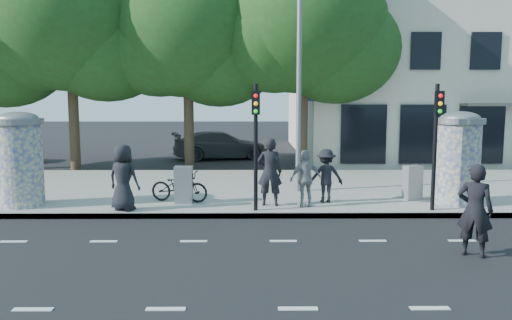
{
  "coord_description": "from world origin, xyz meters",
  "views": [
    {
      "loc": [
        -0.69,
        -9.4,
        3.16
      ],
      "look_at": [
        -0.59,
        3.5,
        1.57
      ],
      "focal_mm": 35.0,
      "sensor_mm": 36.0,
      "label": 1
    }
  ],
  "objects_px": {
    "street_lamp": "(299,46)",
    "man_road": "(475,210)",
    "ped_e": "(306,179)",
    "ped_a": "(123,178)",
    "bicycle": "(179,186)",
    "traffic_pole_near": "(256,134)",
    "ad_column_left": "(20,157)",
    "ad_column_right": "(458,156)",
    "ped_d": "(326,176)",
    "cabinet_left": "(184,185)",
    "ped_b": "(270,172)",
    "traffic_pole_far": "(436,134)",
    "car_right": "(220,145)",
    "cabinet_right": "(413,183)"
  },
  "relations": [
    {
      "from": "street_lamp",
      "to": "man_road",
      "type": "height_order",
      "value": "street_lamp"
    },
    {
      "from": "ped_e",
      "to": "ped_a",
      "type": "bearing_deg",
      "value": -16.18
    },
    {
      "from": "bicycle",
      "to": "ped_a",
      "type": "bearing_deg",
      "value": 143.69
    },
    {
      "from": "man_road",
      "to": "bicycle",
      "type": "xyz_separation_m",
      "value": [
        -6.6,
        4.67,
        -0.34
      ]
    },
    {
      "from": "traffic_pole_near",
      "to": "man_road",
      "type": "bearing_deg",
      "value": -38.34
    },
    {
      "from": "ad_column_left",
      "to": "ad_column_right",
      "type": "xyz_separation_m",
      "value": [
        12.4,
        0.2,
        0.0
      ]
    },
    {
      "from": "street_lamp",
      "to": "ped_a",
      "type": "relative_size",
      "value": 4.46
    },
    {
      "from": "ped_d",
      "to": "ped_a",
      "type": "bearing_deg",
      "value": 6.42
    },
    {
      "from": "ad_column_left",
      "to": "bicycle",
      "type": "bearing_deg",
      "value": 6.68
    },
    {
      "from": "ped_e",
      "to": "cabinet_left",
      "type": "distance_m",
      "value": 3.52
    },
    {
      "from": "ad_column_left",
      "to": "ped_a",
      "type": "distance_m",
      "value": 3.14
    },
    {
      "from": "bicycle",
      "to": "ped_b",
      "type": "bearing_deg",
      "value": -88.26
    },
    {
      "from": "ad_column_right",
      "to": "ped_d",
      "type": "xyz_separation_m",
      "value": [
        -3.75,
        0.21,
        -0.61
      ]
    },
    {
      "from": "ad_column_right",
      "to": "ped_b",
      "type": "distance_m",
      "value": 5.42
    },
    {
      "from": "ped_a",
      "to": "ad_column_left",
      "type": "bearing_deg",
      "value": 7.22
    },
    {
      "from": "street_lamp",
      "to": "ped_e",
      "type": "distance_m",
      "value": 4.51
    },
    {
      "from": "street_lamp",
      "to": "ped_b",
      "type": "distance_m",
      "value": 4.38
    },
    {
      "from": "traffic_pole_near",
      "to": "cabinet_left",
      "type": "relative_size",
      "value": 3.17
    },
    {
      "from": "ped_a",
      "to": "man_road",
      "type": "distance_m",
      "value": 8.68
    },
    {
      "from": "traffic_pole_far",
      "to": "car_right",
      "type": "relative_size",
      "value": 0.68
    },
    {
      "from": "traffic_pole_near",
      "to": "ped_d",
      "type": "bearing_deg",
      "value": 28.56
    },
    {
      "from": "ad_column_right",
      "to": "traffic_pole_far",
      "type": "bearing_deg",
      "value": -137.79
    },
    {
      "from": "man_road",
      "to": "cabinet_right",
      "type": "bearing_deg",
      "value": -63.4
    },
    {
      "from": "street_lamp",
      "to": "bicycle",
      "type": "height_order",
      "value": "street_lamp"
    },
    {
      "from": "traffic_pole_far",
      "to": "car_right",
      "type": "bearing_deg",
      "value": 116.91
    },
    {
      "from": "street_lamp",
      "to": "cabinet_left",
      "type": "relative_size",
      "value": 7.47
    },
    {
      "from": "ad_column_left",
      "to": "cabinet_right",
      "type": "distance_m",
      "value": 11.37
    },
    {
      "from": "ped_e",
      "to": "man_road",
      "type": "xyz_separation_m",
      "value": [
        2.97,
        -3.94,
        -0.01
      ]
    },
    {
      "from": "ad_column_left",
      "to": "cabinet_right",
      "type": "xyz_separation_m",
      "value": [
        11.31,
        0.79,
        -0.88
      ]
    },
    {
      "from": "cabinet_left",
      "to": "street_lamp",
      "type": "bearing_deg",
      "value": 27.33
    },
    {
      "from": "traffic_pole_near",
      "to": "street_lamp",
      "type": "bearing_deg",
      "value": 63.77
    },
    {
      "from": "car_right",
      "to": "ad_column_left",
      "type": "bearing_deg",
      "value": 144.51
    },
    {
      "from": "man_road",
      "to": "traffic_pole_far",
      "type": "bearing_deg",
      "value": -66.59
    },
    {
      "from": "ped_e",
      "to": "car_right",
      "type": "distance_m",
      "value": 12.85
    },
    {
      "from": "ped_d",
      "to": "man_road",
      "type": "height_order",
      "value": "man_road"
    },
    {
      "from": "street_lamp",
      "to": "cabinet_left",
      "type": "distance_m",
      "value": 5.68
    },
    {
      "from": "ped_d",
      "to": "cabinet_left",
      "type": "height_order",
      "value": "ped_d"
    },
    {
      "from": "cabinet_right",
      "to": "cabinet_left",
      "type": "bearing_deg",
      "value": 166.4
    },
    {
      "from": "bicycle",
      "to": "traffic_pole_near",
      "type": "bearing_deg",
      "value": -105.6
    },
    {
      "from": "ped_d",
      "to": "man_road",
      "type": "relative_size",
      "value": 0.83
    },
    {
      "from": "ped_a",
      "to": "ped_b",
      "type": "xyz_separation_m",
      "value": [
        3.96,
        0.62,
        0.07
      ]
    },
    {
      "from": "traffic_pole_near",
      "to": "cabinet_right",
      "type": "bearing_deg",
      "value": 17.65
    },
    {
      "from": "cabinet_right",
      "to": "ped_e",
      "type": "bearing_deg",
      "value": 179.24
    },
    {
      "from": "traffic_pole_near",
      "to": "ped_d",
      "type": "distance_m",
      "value": 2.67
    },
    {
      "from": "ad_column_left",
      "to": "ad_column_right",
      "type": "height_order",
      "value": "same"
    },
    {
      "from": "car_right",
      "to": "cabinet_right",
      "type": "bearing_deg",
      "value": -164.43
    },
    {
      "from": "street_lamp",
      "to": "cabinet_right",
      "type": "bearing_deg",
      "value": -22.08
    },
    {
      "from": "ad_column_right",
      "to": "ped_a",
      "type": "distance_m",
      "value": 9.41
    },
    {
      "from": "ped_e",
      "to": "cabinet_left",
      "type": "bearing_deg",
      "value": -29.41
    },
    {
      "from": "traffic_pole_far",
      "to": "bicycle",
      "type": "bearing_deg",
      "value": 170.17
    }
  ]
}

